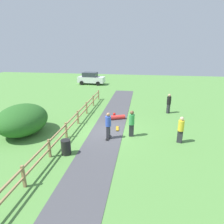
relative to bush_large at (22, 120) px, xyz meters
name	(u,v)px	position (x,y,z in m)	size (l,w,h in m)	color
ground_plane	(107,132)	(5.86, 1.13, -1.06)	(60.00, 60.00, 0.00)	#568E42
asphalt_path	(107,132)	(5.86, 1.13, -1.05)	(2.40, 28.00, 0.02)	#47474C
wooden_fence	(72,122)	(3.26, 1.13, -0.40)	(0.12, 18.12, 1.10)	#997A51
bush_large	(22,120)	(0.00, 0.00, 0.00)	(3.32, 3.98, 2.13)	#286023
trash_bin	(66,147)	(4.06, -2.27, -0.61)	(0.56, 0.56, 0.90)	black
skater_riding	(108,124)	(6.15, 0.12, -0.02)	(0.41, 0.81, 1.84)	black
skater_fallen	(117,117)	(6.21, 3.93, -0.86)	(1.43, 1.33, 0.36)	red
skateboard_loose	(117,128)	(6.55, 1.74, -0.98)	(0.30, 0.82, 0.08)	#BF8C19
bystander_black	(169,103)	(10.76, 6.29, -0.04)	(0.53, 0.53, 1.84)	#2D2D33
bystander_green	(132,122)	(7.66, 0.74, -0.02)	(0.43, 0.43, 1.88)	#2D2D33
bystander_yellow	(181,128)	(10.85, 0.26, -0.07)	(0.49, 0.49, 1.79)	#2D2D33
parked_car_white	(91,78)	(0.04, 19.20, -0.11)	(4.30, 2.22, 1.92)	silver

